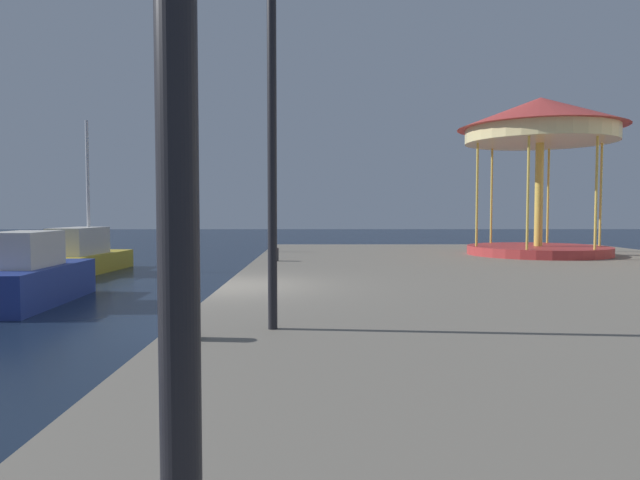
% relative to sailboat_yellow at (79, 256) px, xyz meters
% --- Properties ---
extents(ground_plane, '(120.00, 120.00, 0.00)m').
position_rel_sailboat_yellow_xyz_m(ground_plane, '(6.86, -9.55, -0.63)').
color(ground_plane, '#162338').
extents(quay_dock, '(14.53, 28.43, 0.80)m').
position_rel_sailboat_yellow_xyz_m(quay_dock, '(14.12, -9.55, -0.23)').
color(quay_dock, gray).
rests_on(quay_dock, ground).
extents(sailboat_yellow, '(2.24, 5.71, 5.75)m').
position_rel_sailboat_yellow_xyz_m(sailboat_yellow, '(0.00, 0.00, 0.00)').
color(sailboat_yellow, gold).
rests_on(sailboat_yellow, ground).
extents(motorboat_blue, '(1.77, 4.47, 1.82)m').
position_rel_sailboat_yellow_xyz_m(motorboat_blue, '(1.65, -7.00, 0.05)').
color(motorboat_blue, navy).
rests_on(motorboat_blue, ground).
extents(carousel, '(5.58, 5.58, 5.40)m').
position_rel_sailboat_yellow_xyz_m(carousel, '(16.46, -1.44, 4.22)').
color(carousel, '#B23333').
rests_on(carousel, quay_dock).
extents(lamp_post_mid_promenade, '(0.36, 0.36, 4.71)m').
position_rel_sailboat_yellow_xyz_m(lamp_post_mid_promenade, '(8.21, -13.82, 3.35)').
color(lamp_post_mid_promenade, black).
rests_on(lamp_post_mid_promenade, quay_dock).
extents(bollard_north, '(0.24, 0.24, 0.40)m').
position_rel_sailboat_yellow_xyz_m(bollard_north, '(7.51, -3.87, 0.37)').
color(bollard_north, '#2D2D33').
rests_on(bollard_north, quay_dock).
extents(bollard_center, '(0.24, 0.24, 0.40)m').
position_rel_sailboat_yellow_xyz_m(bollard_center, '(7.25, -14.40, 0.37)').
color(bollard_center, '#2D2D33').
rests_on(bollard_center, quay_dock).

